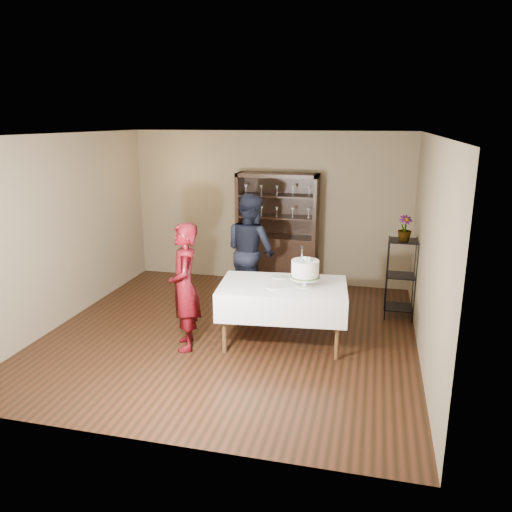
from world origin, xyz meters
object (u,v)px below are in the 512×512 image
object	(u,v)px
cake	(305,270)
woman	(185,287)
cake_table	(283,298)
plant_etagere	(401,275)
china_hutch	(277,249)
man	(251,251)
potted_plant	(405,228)

from	to	relation	value
cake	woman	bearing A→B (deg)	-164.59
cake_table	cake	bearing A→B (deg)	-2.25
cake_table	woman	xyz separation A→B (m)	(-1.19, -0.42, 0.20)
plant_etagere	woman	size ratio (longest dim) A/B	0.73
china_hutch	man	world-z (taller)	china_hutch
man	woman	bearing A→B (deg)	111.19
woman	potted_plant	world-z (taller)	woman
woman	potted_plant	xyz separation A→B (m)	(2.73, 1.70, 0.54)
woman	cake	world-z (taller)	woman
cake	plant_etagere	bearing A→B (deg)	46.69
cake_table	potted_plant	world-z (taller)	potted_plant
china_hutch	plant_etagere	xyz separation A→B (m)	(2.08, -1.05, -0.01)
china_hutch	cake	size ratio (longest dim) A/B	3.68
china_hutch	woman	xyz separation A→B (m)	(-0.65, -2.78, 0.16)
plant_etagere	potted_plant	bearing A→B (deg)	-87.50
plant_etagere	cake_table	world-z (taller)	plant_etagere
cake	china_hutch	bearing A→B (deg)	109.27
plant_etagere	cake	distance (m)	1.86
man	cake_table	bearing A→B (deg)	157.18
woman	potted_plant	distance (m)	3.26
man	potted_plant	size ratio (longest dim) A/B	4.95
plant_etagere	potted_plant	size ratio (longest dim) A/B	3.28
china_hutch	man	distance (m)	1.16
china_hutch	woman	size ratio (longest dim) A/B	1.21
plant_etagere	cake_table	bearing A→B (deg)	-139.42
woman	china_hutch	bearing A→B (deg)	144.79
potted_plant	cake	bearing A→B (deg)	-134.05
woman	cake	distance (m)	1.55
china_hutch	man	xyz separation A→B (m)	(-0.20, -1.12, 0.24)
cake_table	man	xyz separation A→B (m)	(-0.75, 1.25, 0.28)
potted_plant	plant_etagere	bearing A→B (deg)	92.50
cake_table	plant_etagere	bearing A→B (deg)	40.58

